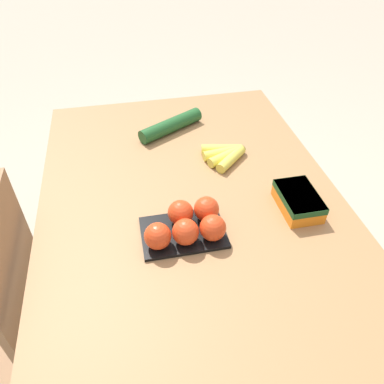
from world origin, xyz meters
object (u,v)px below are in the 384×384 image
object	(u,v)px
banana_bunch	(226,154)
tomato_pack	(188,225)
cucumber_near	(170,125)
carrot_bag	(299,200)

from	to	relation	value
banana_bunch	tomato_pack	xyz separation A→B (m)	(-0.33, 0.20, 0.02)
banana_bunch	tomato_pack	distance (m)	0.39
banana_bunch	tomato_pack	world-z (taller)	tomato_pack
tomato_pack	cucumber_near	distance (m)	0.55
carrot_bag	cucumber_near	size ratio (longest dim) A/B	0.61
banana_bunch	tomato_pack	bearing A→B (deg)	148.76
tomato_pack	cucumber_near	bearing A→B (deg)	-3.87
banana_bunch	cucumber_near	size ratio (longest dim) A/B	0.60
cucumber_near	tomato_pack	bearing A→B (deg)	176.13
carrot_bag	cucumber_near	xyz separation A→B (m)	(0.51, 0.31, -0.01)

